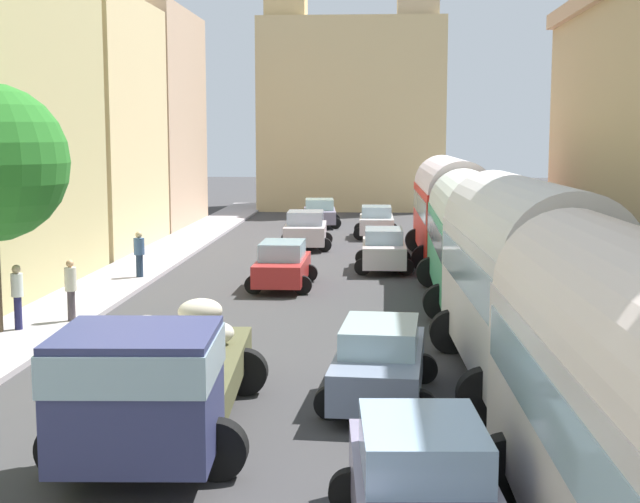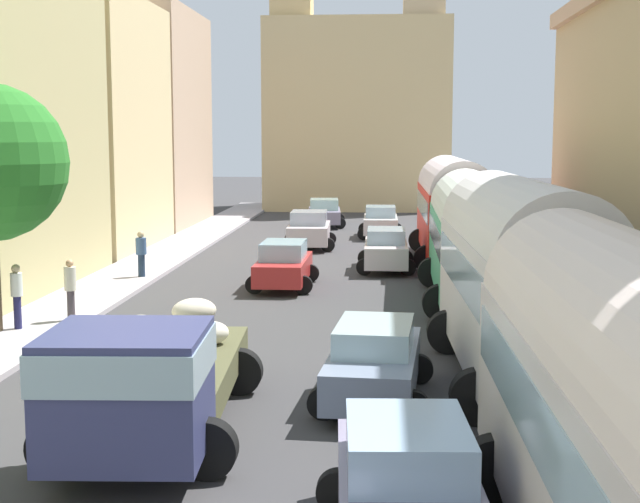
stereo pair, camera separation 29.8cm
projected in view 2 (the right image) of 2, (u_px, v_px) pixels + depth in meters
ground_plane at (327, 287)px, 30.24m from camera, size 154.00×154.00×0.00m
sidewalk_left at (114, 283)px, 30.74m from camera, size 2.50×70.00×0.14m
sidewalk_right at (548, 288)px, 29.71m from camera, size 2.50×70.00×0.14m
building_left_3 at (94, 126)px, 39.53m from camera, size 4.59×9.66×10.86m
building_left_4 at (150, 120)px, 49.57m from camera, size 5.00×10.03×11.70m
distant_church at (358, 103)px, 61.01m from camera, size 12.27×6.78×19.79m
parked_bus_1 at (519, 271)px, 18.23m from camera, size 3.42×8.51×4.21m
parked_bus_2 at (475, 233)px, 27.16m from camera, size 3.34×8.80×3.90m
parked_bus_3 at (453, 204)px, 36.04m from camera, size 3.35×9.33×4.15m
cargo_truck_0 at (149, 375)px, 14.66m from camera, size 3.37×7.48×2.28m
car_0 at (284, 265)px, 30.09m from camera, size 2.19×4.05×1.54m
car_1 at (309, 230)px, 40.39m from camera, size 2.44×3.81×1.67m
car_2 at (324, 213)px, 49.95m from camera, size 2.49×4.09×1.52m
car_3 at (407, 489)px, 10.96m from camera, size 2.38×3.94×1.65m
car_4 at (374, 361)px, 17.35m from camera, size 2.38×4.33×1.51m
car_5 at (386, 249)px, 33.91m from camera, size 2.19×4.04×1.57m
car_6 at (381, 222)px, 44.70m from camera, size 2.25×3.76×1.55m
pedestrian_0 at (70, 287)px, 24.12m from camera, size 0.41×0.41×1.78m
pedestrian_1 at (17, 293)px, 23.06m from camera, size 0.42×0.42×1.81m
pedestrian_2 at (141, 253)px, 31.50m from camera, size 0.53×0.53×1.74m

